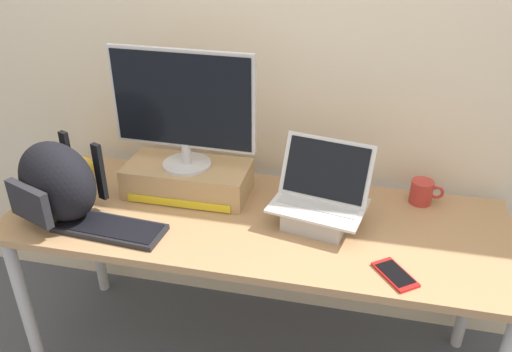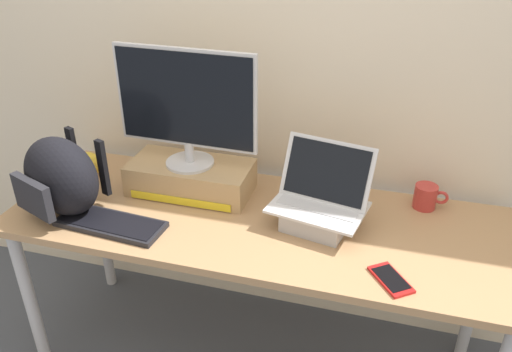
{
  "view_description": "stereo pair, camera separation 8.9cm",
  "coord_description": "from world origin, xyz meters",
  "px_view_note": "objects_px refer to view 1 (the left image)",
  "views": [
    {
      "loc": [
        0.36,
        -1.58,
        1.82
      ],
      "look_at": [
        0.0,
        0.0,
        0.93
      ],
      "focal_mm": 36.06,
      "sensor_mm": 36.0,
      "label": 1
    },
    {
      "loc": [
        0.44,
        -1.56,
        1.82
      ],
      "look_at": [
        0.0,
        0.0,
        0.93
      ],
      "focal_mm": 36.06,
      "sensor_mm": 36.0,
      "label": 2
    }
  ],
  "objects_px": {
    "toner_box_yellow": "(188,179)",
    "desktop_monitor": "(183,107)",
    "open_laptop": "(319,207)",
    "coffee_mug": "(422,192)",
    "cell_phone": "(395,275)",
    "plush_toy": "(81,169)",
    "messenger_backpack": "(57,182)",
    "external_keyboard": "(110,228)"
  },
  "relations": [
    {
      "from": "external_keyboard",
      "to": "cell_phone",
      "type": "height_order",
      "value": "external_keyboard"
    },
    {
      "from": "toner_box_yellow",
      "to": "desktop_monitor",
      "type": "relative_size",
      "value": 0.87
    },
    {
      "from": "coffee_mug",
      "to": "plush_toy",
      "type": "height_order",
      "value": "plush_toy"
    },
    {
      "from": "toner_box_yellow",
      "to": "plush_toy",
      "type": "height_order",
      "value": "toner_box_yellow"
    },
    {
      "from": "open_laptop",
      "to": "coffee_mug",
      "type": "distance_m",
      "value": 0.45
    },
    {
      "from": "desktop_monitor",
      "to": "messenger_backpack",
      "type": "distance_m",
      "value": 0.54
    },
    {
      "from": "cell_phone",
      "to": "toner_box_yellow",
      "type": "bearing_deg",
      "value": 119.85
    },
    {
      "from": "open_laptop",
      "to": "plush_toy",
      "type": "bearing_deg",
      "value": -174.2
    },
    {
      "from": "messenger_backpack",
      "to": "cell_phone",
      "type": "height_order",
      "value": "messenger_backpack"
    },
    {
      "from": "desktop_monitor",
      "to": "external_keyboard",
      "type": "height_order",
      "value": "desktop_monitor"
    },
    {
      "from": "toner_box_yellow",
      "to": "external_keyboard",
      "type": "xyz_separation_m",
      "value": [
        -0.19,
        -0.32,
        -0.05
      ]
    },
    {
      "from": "desktop_monitor",
      "to": "plush_toy",
      "type": "bearing_deg",
      "value": -178.22
    },
    {
      "from": "coffee_mug",
      "to": "open_laptop",
      "type": "bearing_deg",
      "value": -148.63
    },
    {
      "from": "external_keyboard",
      "to": "plush_toy",
      "type": "bearing_deg",
      "value": 136.01
    },
    {
      "from": "external_keyboard",
      "to": "messenger_backpack",
      "type": "xyz_separation_m",
      "value": [
        -0.21,
        0.05,
        0.14
      ]
    },
    {
      "from": "desktop_monitor",
      "to": "coffee_mug",
      "type": "bearing_deg",
      "value": 9.86
    },
    {
      "from": "desktop_monitor",
      "to": "coffee_mug",
      "type": "distance_m",
      "value": 0.99
    },
    {
      "from": "toner_box_yellow",
      "to": "messenger_backpack",
      "type": "xyz_separation_m",
      "value": [
        -0.4,
        -0.28,
        0.09
      ]
    },
    {
      "from": "external_keyboard",
      "to": "coffee_mug",
      "type": "bearing_deg",
      "value": 26.51
    },
    {
      "from": "messenger_backpack",
      "to": "desktop_monitor",
      "type": "bearing_deg",
      "value": 55.8
    },
    {
      "from": "desktop_monitor",
      "to": "plush_toy",
      "type": "relative_size",
      "value": 5.22
    },
    {
      "from": "desktop_monitor",
      "to": "cell_phone",
      "type": "distance_m",
      "value": 0.96
    },
    {
      "from": "open_laptop",
      "to": "plush_toy",
      "type": "relative_size",
      "value": 3.45
    },
    {
      "from": "external_keyboard",
      "to": "cell_phone",
      "type": "distance_m",
      "value": 1.01
    },
    {
      "from": "open_laptop",
      "to": "external_keyboard",
      "type": "height_order",
      "value": "open_laptop"
    },
    {
      "from": "open_laptop",
      "to": "messenger_backpack",
      "type": "distance_m",
      "value": 0.96
    },
    {
      "from": "coffee_mug",
      "to": "desktop_monitor",
      "type": "bearing_deg",
      "value": -171.96
    },
    {
      "from": "desktop_monitor",
      "to": "messenger_backpack",
      "type": "bearing_deg",
      "value": -143.95
    },
    {
      "from": "cell_phone",
      "to": "plush_toy",
      "type": "distance_m",
      "value": 1.34
    },
    {
      "from": "open_laptop",
      "to": "coffee_mug",
      "type": "relative_size",
      "value": 2.89
    },
    {
      "from": "external_keyboard",
      "to": "plush_toy",
      "type": "distance_m",
      "value": 0.43
    },
    {
      "from": "toner_box_yellow",
      "to": "cell_phone",
      "type": "height_order",
      "value": "toner_box_yellow"
    },
    {
      "from": "open_laptop",
      "to": "messenger_backpack",
      "type": "xyz_separation_m",
      "value": [
        -0.94,
        -0.17,
        0.08
      ]
    },
    {
      "from": "toner_box_yellow",
      "to": "messenger_backpack",
      "type": "height_order",
      "value": "messenger_backpack"
    },
    {
      "from": "cell_phone",
      "to": "plush_toy",
      "type": "xyz_separation_m",
      "value": [
        -1.29,
        0.35,
        0.05
      ]
    },
    {
      "from": "cell_phone",
      "to": "plush_toy",
      "type": "relative_size",
      "value": 1.58
    },
    {
      "from": "desktop_monitor",
      "to": "plush_toy",
      "type": "height_order",
      "value": "desktop_monitor"
    },
    {
      "from": "desktop_monitor",
      "to": "open_laptop",
      "type": "relative_size",
      "value": 1.51
    },
    {
      "from": "toner_box_yellow",
      "to": "external_keyboard",
      "type": "relative_size",
      "value": 1.19
    },
    {
      "from": "desktop_monitor",
      "to": "external_keyboard",
      "type": "bearing_deg",
      "value": -118.77
    },
    {
      "from": "toner_box_yellow",
      "to": "external_keyboard",
      "type": "distance_m",
      "value": 0.38
    },
    {
      "from": "toner_box_yellow",
      "to": "desktop_monitor",
      "type": "distance_m",
      "value": 0.31
    }
  ]
}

